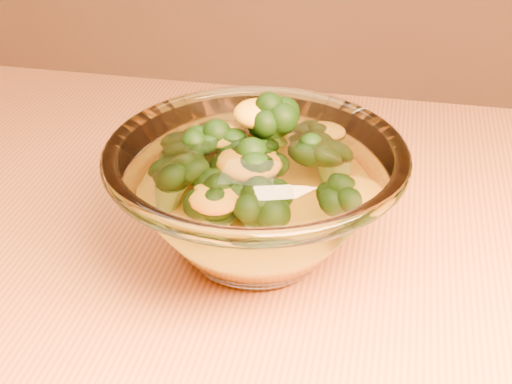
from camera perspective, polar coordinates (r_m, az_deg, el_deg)
glass_bowl at (r=0.53m, az=0.00°, el=-0.44°), size 0.22×0.22×0.10m
cheese_sauce at (r=0.54m, az=0.00°, el=-2.29°), size 0.13×0.13×0.04m
broccoli_heap at (r=0.53m, az=-0.26°, el=1.68°), size 0.16×0.14×0.09m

